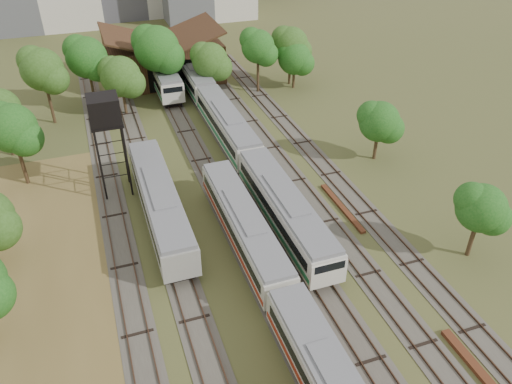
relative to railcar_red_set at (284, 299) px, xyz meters
name	(u,v)px	position (x,y,z in m)	size (l,w,h in m)	color
tracks	(233,193)	(1.33, 16.43, -1.74)	(24.60, 80.00, 0.19)	#4C473D
railcar_red_set	(284,299)	(0.00, 0.00, 0.00)	(2.74, 34.58, 3.38)	black
railcar_green_set	(227,126)	(4.00, 27.04, 0.13)	(2.93, 52.08, 3.63)	black
railcar_rear	(162,74)	(0.00, 45.68, 0.18)	(3.01, 16.08, 3.73)	black
old_grey_coach	(160,202)	(-6.00, 14.23, 0.23)	(2.99, 18.00, 3.70)	black
water_tower	(104,113)	(-9.16, 20.61, 6.53)	(2.85, 2.85, 9.88)	black
rail_pile_far	(342,207)	(10.20, 10.52, -1.65)	(0.50, 8.03, 0.26)	brown
maintenance_shed	(163,59)	(1.00, 49.41, 1.13)	(16.45, 11.55, 7.58)	#3C2316
tree_band_far	(164,57)	(-0.24, 40.56, 4.32)	(37.40, 9.17, 9.68)	#382616
tree_band_right	(354,104)	(17.51, 22.59, 2.64)	(5.09, 42.56, 6.67)	#382616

